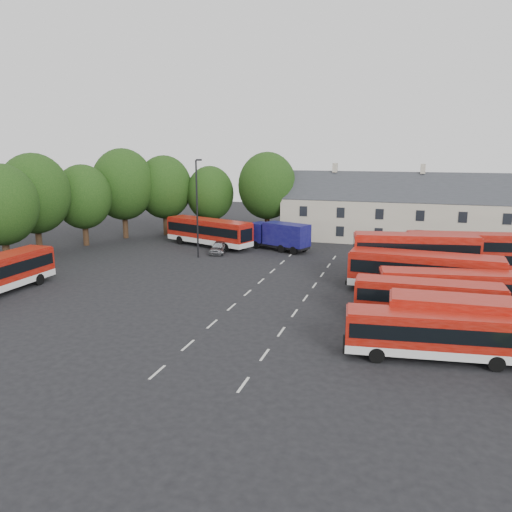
% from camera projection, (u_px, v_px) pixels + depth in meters
% --- Properties ---
extents(ground, '(140.00, 140.00, 0.00)m').
position_uv_depth(ground, '(240.00, 300.00, 40.48)').
color(ground, black).
rests_on(ground, ground).
extents(lane_markings, '(5.15, 33.80, 0.01)m').
position_uv_depth(lane_markings, '(276.00, 295.00, 41.63)').
color(lane_markings, beige).
rests_on(lane_markings, ground).
extents(treeline, '(29.92, 32.59, 12.01)m').
position_uv_depth(treeline, '(135.00, 191.00, 63.11)').
color(treeline, black).
rests_on(treeline, ground).
extents(terrace_houses, '(35.70, 7.13, 10.06)m').
position_uv_depth(terrace_houses, '(420.00, 213.00, 63.61)').
color(terrace_houses, beige).
rests_on(terrace_houses, ground).
extents(bus_row_a, '(10.26, 3.48, 2.84)m').
position_uv_depth(bus_row_a, '(434.00, 332.00, 28.71)').
color(bus_row_a, silver).
rests_on(bus_row_a, ground).
extents(bus_row_b, '(11.77, 3.15, 3.30)m').
position_uv_depth(bus_row_b, '(490.00, 321.00, 29.60)').
color(bus_row_b, silver).
rests_on(bus_row_b, ground).
extents(bus_row_c, '(10.19, 2.65, 2.86)m').
position_uv_depth(bus_row_c, '(428.00, 297.00, 35.30)').
color(bus_row_c, silver).
rests_on(bus_row_c, ground).
extents(bus_row_d, '(10.74, 3.91, 2.97)m').
position_uv_depth(bus_row_d, '(451.00, 287.00, 37.73)').
color(bus_row_d, silver).
rests_on(bus_row_d, ground).
extents(bus_row_e, '(12.45, 3.54, 3.48)m').
position_uv_depth(bus_row_e, '(424.00, 270.00, 41.58)').
color(bus_row_e, silver).
rests_on(bus_row_e, ground).
extents(bus_dd_south, '(11.18, 4.22, 4.48)m').
position_uv_depth(bus_dd_south, '(415.00, 255.00, 45.11)').
color(bus_dd_south, silver).
rests_on(bus_dd_south, ground).
extents(bus_dd_north, '(10.55, 3.93, 4.23)m').
position_uv_depth(bus_dd_north, '(463.00, 252.00, 47.15)').
color(bus_dd_north, silver).
rests_on(bus_dd_north, ground).
extents(bus_north, '(12.19, 6.74, 3.39)m').
position_uv_depth(bus_north, '(209.00, 230.00, 61.70)').
color(bus_north, silver).
rests_on(bus_north, ground).
extents(box_truck, '(7.94, 5.00, 3.33)m').
position_uv_depth(box_truck, '(280.00, 235.00, 59.45)').
color(box_truck, black).
rests_on(box_truck, ground).
extents(silver_car, '(2.26, 4.30, 1.39)m').
position_uv_depth(silver_car, '(219.00, 247.00, 58.07)').
color(silver_car, '#999BA1').
rests_on(silver_car, ground).
extents(lamppost, '(0.75, 0.49, 10.86)m').
position_uv_depth(lamppost, '(197.00, 206.00, 54.78)').
color(lamppost, black).
rests_on(lamppost, ground).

